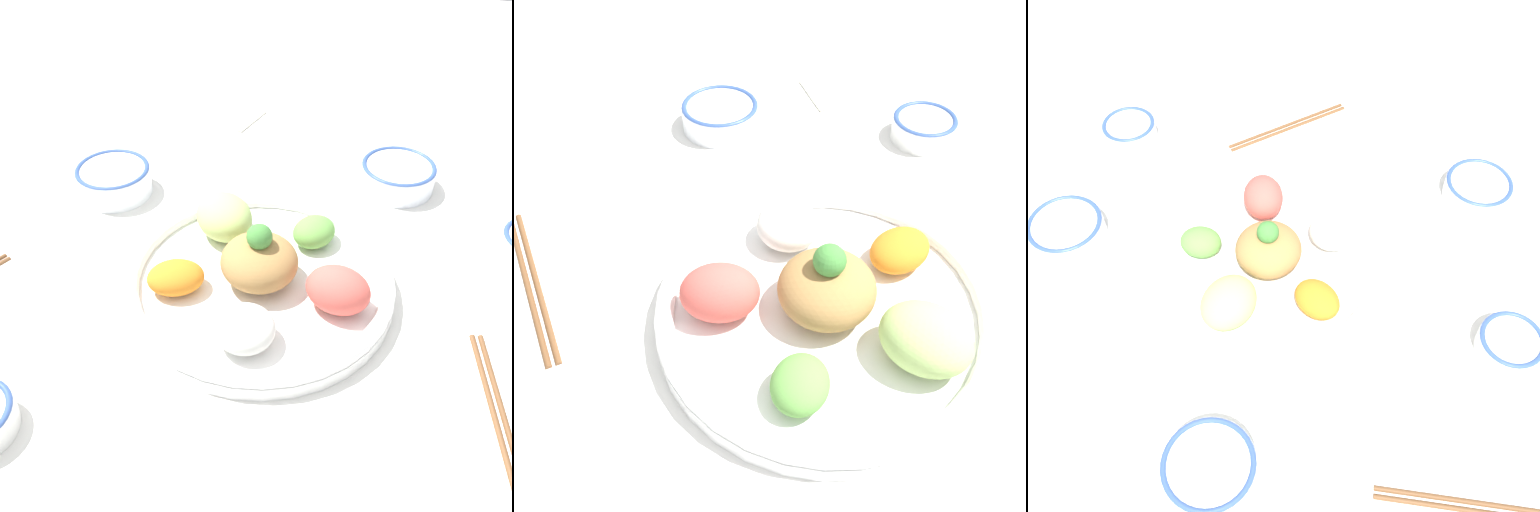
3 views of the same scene
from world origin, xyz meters
TOP-DOWN VIEW (x-y plane):
  - ground_plane at (0.00, 0.00)m, footprint 2.40×2.40m
  - salad_platter at (-0.01, 0.03)m, footprint 0.35×0.35m
  - sauce_bowl_dark at (0.25, -0.15)m, footprint 0.12×0.12m
  - sauce_bowl_far at (-0.19, -0.24)m, footprint 0.12×0.12m
  - chopsticks_pair_far at (-0.31, 0.19)m, footprint 0.05×0.24m
  - serving_spoon_extra at (0.09, -0.38)m, footprint 0.07×0.13m

SIDE VIEW (x-z plane):
  - ground_plane at x=0.00m, z-range 0.00..0.00m
  - serving_spoon_extra at x=0.09m, z-range 0.00..0.01m
  - chopsticks_pair_far at x=-0.31m, z-range 0.00..0.01m
  - sauce_bowl_far at x=-0.19m, z-range 0.00..0.05m
  - sauce_bowl_dark at x=0.25m, z-range 0.00..0.05m
  - salad_platter at x=-0.01m, z-range -0.03..0.08m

